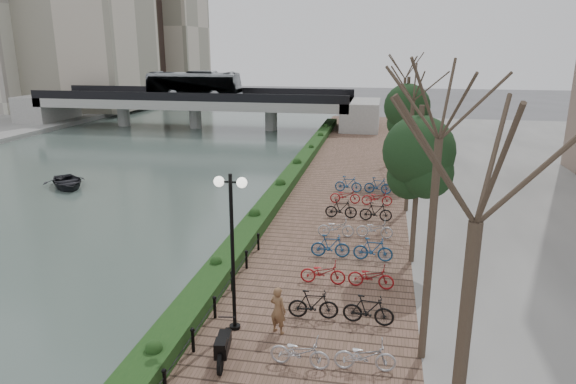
% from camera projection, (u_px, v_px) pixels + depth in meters
% --- Properties ---
extents(ground, '(220.00, 220.00, 0.00)m').
position_uv_depth(ground, '(135.00, 382.00, 14.58)').
color(ground, '#59595B').
rests_on(ground, ground).
extents(river_water, '(30.00, 130.00, 0.02)m').
position_uv_depth(river_water, '(107.00, 166.00, 40.88)').
color(river_water, '#495B55').
rests_on(river_water, ground).
extents(promenade, '(8.00, 75.00, 0.50)m').
position_uv_depth(promenade, '(336.00, 203.00, 30.34)').
color(promenade, brown).
rests_on(promenade, ground).
extents(hedge, '(1.10, 56.00, 0.60)m').
position_uv_depth(hedge, '(287.00, 181.00, 33.15)').
color(hedge, '#143613').
rests_on(hedge, promenade).
extents(chain_fence, '(0.10, 14.10, 0.70)m').
position_uv_depth(chain_fence, '(205.00, 324.00, 15.99)').
color(chain_fence, black).
rests_on(chain_fence, promenade).
extents(lamppost, '(1.02, 0.32, 5.08)m').
position_uv_depth(lamppost, '(232.00, 220.00, 15.41)').
color(lamppost, black).
rests_on(lamppost, promenade).
extents(motorcycle, '(0.75, 1.68, 1.01)m').
position_uv_depth(motorcycle, '(224.00, 344.00, 14.62)').
color(motorcycle, black).
rests_on(motorcycle, promenade).
extents(pedestrian, '(0.67, 0.57, 1.55)m').
position_uv_depth(pedestrian, '(278.00, 310.00, 15.95)').
color(pedestrian, brown).
rests_on(pedestrian, promenade).
extents(bicycle_parking, '(2.40, 19.89, 1.00)m').
position_uv_depth(bicycle_parking, '(353.00, 238.00, 22.79)').
color(bicycle_parking, '#B4B5B9').
rests_on(bicycle_parking, promenade).
extents(street_trees, '(3.20, 37.12, 6.80)m').
position_uv_depth(street_trees, '(412.00, 167.00, 24.13)').
color(street_trees, '#362820').
rests_on(street_trees, promenade).
extents(bridge, '(36.00, 10.77, 6.50)m').
position_uv_depth(bridge, '(194.00, 99.00, 58.86)').
color(bridge, '#969591').
rests_on(bridge, ground).
extents(boat, '(4.56, 4.62, 0.78)m').
position_uv_depth(boat, '(67.00, 182.00, 34.41)').
color(boat, black).
rests_on(boat, river_water).
extents(far_buildings, '(35.00, 38.00, 38.00)m').
position_uv_depth(far_buildings, '(76.00, 0.00, 79.89)').
color(far_buildings, '#BCB09D').
rests_on(far_buildings, far_bank).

